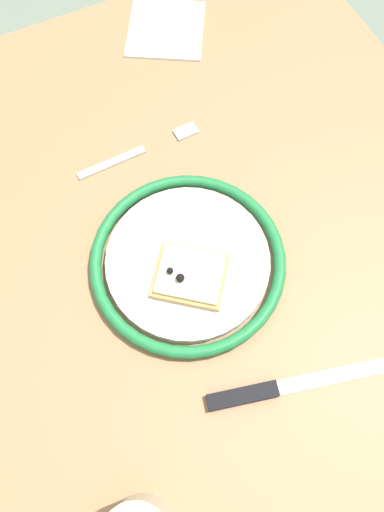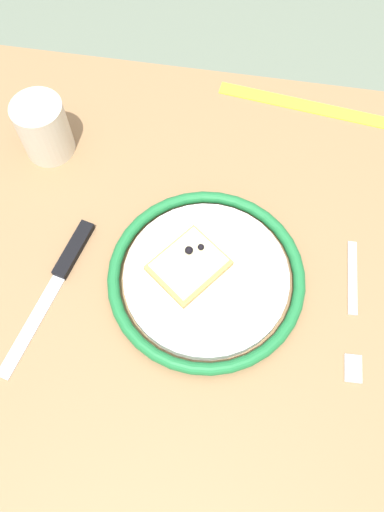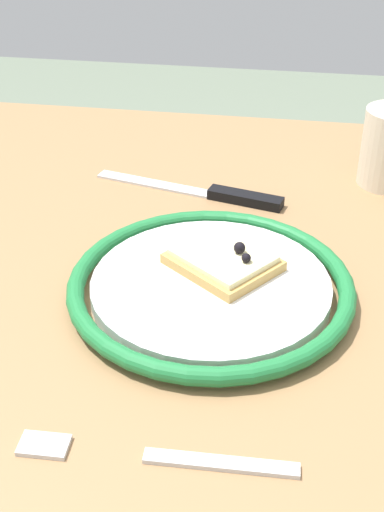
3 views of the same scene
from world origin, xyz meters
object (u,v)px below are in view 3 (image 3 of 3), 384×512
(knife, at_px, (219,194))
(dining_table, at_px, (157,372))
(fork, at_px, (153,456))
(plate, at_px, (211,286))
(pizza_slice_near, at_px, (223,260))

(knife, bearing_deg, dining_table, 172.53)
(fork, bearing_deg, dining_table, 11.76)
(fork, bearing_deg, knife, 0.79)
(plate, relative_size, fork, 1.35)
(plate, bearing_deg, dining_table, 122.65)
(dining_table, height_order, knife, knife)
(pizza_slice_near, bearing_deg, fork, 174.81)
(pizza_slice_near, relative_size, knife, 0.52)
(plate, height_order, fork, plate)
(dining_table, bearing_deg, plate, -57.35)
(dining_table, height_order, fork, fork)
(plate, height_order, pizza_slice_near, pizza_slice_near)
(knife, distance_m, fork, 0.40)
(dining_table, distance_m, knife, 0.25)
(dining_table, bearing_deg, knife, -7.47)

